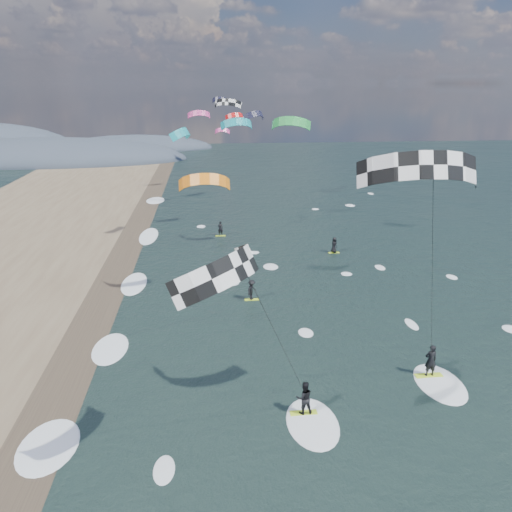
{
  "coord_description": "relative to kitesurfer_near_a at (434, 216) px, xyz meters",
  "views": [
    {
      "loc": [
        -3.52,
        -13.92,
        16.02
      ],
      "look_at": [
        -1.0,
        12.0,
        7.0
      ],
      "focal_mm": 35.0,
      "sensor_mm": 36.0,
      "label": 1
    }
  ],
  "objects": [
    {
      "name": "wet_sand_strip",
      "position": [
        -17.58,
        5.07,
        -10.93
      ],
      "size": [
        3.0,
        240.0,
        0.0
      ],
      "primitive_type": "cube",
      "color": "#382D23",
      "rests_on": "ground"
    },
    {
      "name": "coastal_hills",
      "position": [
        -50.43,
        102.93,
        -10.93
      ],
      "size": [
        80.0,
        41.0,
        15.0
      ],
      "color": "#3D4756",
      "rests_on": "ground"
    },
    {
      "name": "kitesurfer_near_a",
      "position": [
        0.0,
        0.0,
        0.0
      ],
      "size": [
        8.06,
        8.53,
        14.23
      ],
      "color": "#BFE528",
      "rests_on": "ground"
    },
    {
      "name": "kitesurfer_near_b",
      "position": [
        -6.98,
        -1.98,
        -3.5
      ],
      "size": [
        6.96,
        9.4,
        11.7
      ],
      "color": "#BFE528",
      "rests_on": "ground"
    },
    {
      "name": "far_kitesurfers",
      "position": [
        -3.53,
        23.38,
        -10.1
      ],
      "size": [
        12.22,
        18.43,
        1.68
      ],
      "color": "#BFE528",
      "rests_on": "ground"
    },
    {
      "name": "bg_kite_field",
      "position": [
        -6.18,
        47.52,
        0.81
      ],
      "size": [
        12.55,
        71.11,
        7.41
      ],
      "color": "orange",
      "rests_on": "ground"
    },
    {
      "name": "shoreline_surf",
      "position": [
        -16.38,
        9.82,
        -10.93
      ],
      "size": [
        2.4,
        79.4,
        0.11
      ],
      "color": "white",
      "rests_on": "ground"
    }
  ]
}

